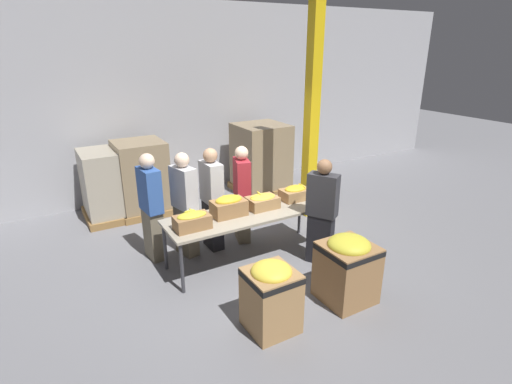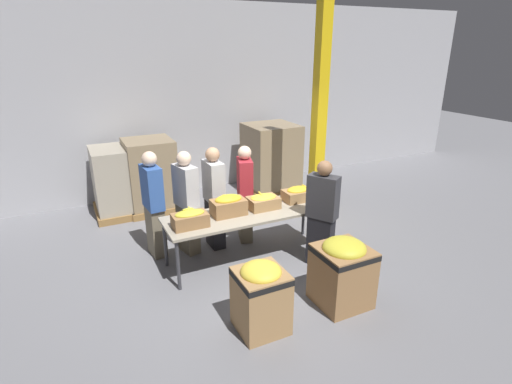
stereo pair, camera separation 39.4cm
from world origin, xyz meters
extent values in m
plane|color=slate|center=(0.00, 0.00, 0.00)|extent=(30.00, 30.00, 0.00)
cube|color=#A8A8AD|center=(0.00, 3.47, 2.00)|extent=(16.00, 0.08, 4.00)
cube|color=#9E937F|center=(0.00, 0.00, 0.76)|extent=(2.54, 0.82, 0.04)
cylinder|color=#38383D|center=(-1.21, -0.35, 0.37)|extent=(0.05, 0.05, 0.74)
cylinder|color=#38383D|center=(1.21, -0.35, 0.37)|extent=(0.05, 0.05, 0.74)
cylinder|color=#38383D|center=(-1.21, 0.35, 0.37)|extent=(0.05, 0.05, 0.74)
cylinder|color=#38383D|center=(1.21, 0.35, 0.37)|extent=(0.05, 0.05, 0.74)
cube|color=olive|center=(-0.93, -0.10, 0.88)|extent=(0.48, 0.28, 0.19)
ellipsoid|color=gold|center=(-0.93, -0.10, 0.98)|extent=(0.41, 0.23, 0.09)
ellipsoid|color=gold|center=(-0.94, -0.04, 1.02)|extent=(0.15, 0.04, 0.04)
ellipsoid|color=gold|center=(-0.94, -0.07, 1.01)|extent=(0.18, 0.13, 0.04)
ellipsoid|color=gold|center=(-0.91, -0.03, 1.02)|extent=(0.06, 0.18, 0.04)
ellipsoid|color=gold|center=(-0.95, -0.10, 1.01)|extent=(0.16, 0.14, 0.05)
cube|color=olive|center=(-0.30, 0.06, 0.90)|extent=(0.50, 0.31, 0.23)
ellipsoid|color=gold|center=(-0.30, 0.06, 1.02)|extent=(0.41, 0.25, 0.13)
ellipsoid|color=gold|center=(-0.21, 0.00, 1.06)|extent=(0.16, 0.12, 0.04)
ellipsoid|color=gold|center=(-0.30, 0.10, 1.05)|extent=(0.20, 0.10, 0.06)
ellipsoid|color=gold|center=(-0.29, 0.11, 1.06)|extent=(0.14, 0.16, 0.04)
ellipsoid|color=gold|center=(-0.25, 0.06, 1.06)|extent=(0.20, 0.16, 0.04)
cube|color=#A37A4C|center=(0.27, 0.05, 0.87)|extent=(0.46, 0.32, 0.17)
ellipsoid|color=yellow|center=(0.27, 0.05, 0.96)|extent=(0.41, 0.28, 0.07)
ellipsoid|color=yellow|center=(0.25, 0.13, 1.00)|extent=(0.06, 0.17, 0.03)
ellipsoid|color=yellow|center=(0.16, 0.08, 0.99)|extent=(0.18, 0.07, 0.04)
cube|color=#A37A4C|center=(0.92, 0.10, 0.87)|extent=(0.47, 0.31, 0.17)
ellipsoid|color=gold|center=(0.92, 0.10, 0.96)|extent=(0.37, 0.25, 0.10)
ellipsoid|color=gold|center=(1.03, 0.15, 0.98)|extent=(0.17, 0.15, 0.05)
ellipsoid|color=gold|center=(1.04, 0.10, 1.00)|extent=(0.06, 0.21, 0.04)
cube|color=#6B604C|center=(0.23, 0.63, 0.39)|extent=(0.30, 0.41, 0.78)
cube|color=maroon|center=(0.23, 0.63, 1.10)|extent=(0.34, 0.48, 0.64)
sphere|color=beige|center=(0.23, 0.63, 1.52)|extent=(0.22, 0.22, 0.22)
cube|color=black|center=(0.89, -0.62, 0.39)|extent=(0.37, 0.42, 0.77)
cube|color=#333338|center=(0.89, -0.62, 1.09)|extent=(0.41, 0.49, 0.64)
sphere|color=#896042|center=(0.89, -0.62, 1.52)|extent=(0.22, 0.22, 0.22)
cube|color=#6B604C|center=(-1.25, 0.77, 0.40)|extent=(0.24, 0.40, 0.80)
cube|color=#2D5199|center=(-1.25, 0.77, 1.13)|extent=(0.27, 0.47, 0.66)
sphere|color=beige|center=(-1.25, 0.77, 1.57)|extent=(0.23, 0.23, 0.23)
cube|color=black|center=(-0.31, 0.64, 0.40)|extent=(0.22, 0.38, 0.79)
cube|color=#B2B2B7|center=(-0.31, 0.64, 1.12)|extent=(0.23, 0.45, 0.65)
sphere|color=tan|center=(-0.31, 0.64, 1.56)|extent=(0.22, 0.22, 0.22)
cube|color=#6B604C|center=(-0.76, 0.64, 0.39)|extent=(0.29, 0.41, 0.79)
cube|color=#B2B2B7|center=(-0.76, 0.64, 1.11)|extent=(0.32, 0.48, 0.65)
sphere|color=beige|center=(-0.76, 0.64, 1.55)|extent=(0.22, 0.22, 0.22)
cube|color=#A37A4C|center=(-0.57, -1.54, 0.38)|extent=(0.55, 0.55, 0.75)
cube|color=black|center=(-0.57, -1.54, 0.70)|extent=(0.55, 0.55, 0.07)
ellipsoid|color=yellow|center=(-0.57, -1.54, 0.76)|extent=(0.47, 0.47, 0.19)
cube|color=olive|center=(0.58, -1.54, 0.39)|extent=(0.64, 0.64, 0.78)
cube|color=black|center=(0.58, -1.54, 0.72)|extent=(0.64, 0.64, 0.07)
ellipsoid|color=gold|center=(0.58, -1.54, 0.79)|extent=(0.54, 0.54, 0.22)
cube|color=yellow|center=(1.84, 0.95, 2.00)|extent=(0.21, 0.21, 4.00)
cube|color=olive|center=(-1.46, 2.73, 0.07)|extent=(1.07, 1.07, 0.13)
cube|color=#A39984|center=(-1.46, 2.73, 0.72)|extent=(0.98, 0.98, 1.19)
cube|color=olive|center=(1.76, 2.59, 0.07)|extent=(1.14, 1.14, 0.13)
cube|color=#897556|center=(1.76, 2.59, 0.82)|extent=(1.05, 1.05, 1.38)
cube|color=olive|center=(-0.90, 2.65, 0.07)|extent=(0.98, 0.98, 0.13)
cube|color=#897556|center=(-0.90, 2.65, 0.78)|extent=(0.90, 0.90, 1.30)
camera|label=1|loc=(-2.66, -4.80, 3.15)|focal=28.00mm
camera|label=2|loc=(-2.31, -4.98, 3.15)|focal=28.00mm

